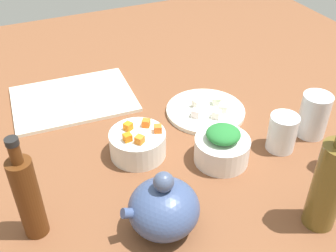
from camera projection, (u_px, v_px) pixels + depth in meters
The scene contains 24 objects.
tabletop at pixel (168, 146), 104.47cm from camera, with size 190.00×190.00×3.00cm, color brown.
cutting_board at pixel (73, 99), 118.76cm from camera, with size 34.22×25.36×1.00cm, color silver.
plate_tofu at pixel (205, 111), 113.63cm from camera, with size 21.92×21.92×1.20cm, color white.
bowl_greens at pixel (222, 150), 96.11cm from camera, with size 13.05×13.05×6.27cm, color white.
bowl_carrots at pixel (138, 144), 97.87cm from camera, with size 13.58×13.58×6.32cm, color white.
teapot at pixel (164, 208), 78.14cm from camera, with size 15.64×13.89×14.57cm.
bottle_0 at pixel (28, 196), 75.08cm from camera, with size 4.70×4.70×23.34cm.
bottle_1 at pixel (329, 184), 76.59cm from camera, with size 6.34×6.34×24.59cm.
drinking_glass_0 at pixel (314, 115), 102.84cm from camera, with size 7.39×7.39×11.69cm, color white.
drinking_glass_1 at pixel (282, 133), 98.90cm from camera, with size 7.01×7.01×9.44cm, color white.
carrot_cube_0 at pixel (146, 123), 97.85cm from camera, with size 1.80×1.80×1.80cm, color orange.
carrot_cube_1 at pixel (128, 126), 96.76cm from camera, with size 1.80×1.80×1.80cm, color orange.
carrot_cube_2 at pixel (140, 140), 92.68cm from camera, with size 1.80×1.80×1.80cm, color orange.
carrot_cube_3 at pixel (158, 129), 95.99cm from camera, with size 1.80×1.80×1.80cm, color orange.
carrot_cube_4 at pixel (127, 137), 93.33cm from camera, with size 1.80×1.80×1.80cm, color orange.
chopped_greens_mound at pixel (223, 134), 93.29cm from camera, with size 8.06×7.86×3.18cm, color #257531.
tofu_cube_0 at pixel (216, 101), 114.79cm from camera, with size 2.20×2.20×2.20cm, color white.
tofu_cube_1 at pixel (197, 103), 113.61cm from camera, with size 2.20×2.20×2.20cm, color silver.
tofu_cube_2 at pixel (216, 114), 109.38cm from camera, with size 2.20×2.20×2.20cm, color white.
tofu_cube_3 at pixel (196, 113), 109.83cm from camera, with size 2.20×2.20×2.20cm, color white.
tofu_cube_4 at pixel (223, 108), 111.69cm from camera, with size 2.20×2.20×2.20cm, color white.
dumpling_0 at pixel (78, 101), 114.93cm from camera, with size 4.63×4.58×2.11cm, color beige.
dumpling_1 at pixel (27, 92), 118.51cm from camera, with size 5.23×4.67×2.55cm, color beige.
dumpling_2 at pixel (102, 85), 122.02cm from camera, with size 5.82×5.75×2.18cm, color beige.
Camera 1 is at (32.77, 73.80, 67.98)cm, focal length 43.46 mm.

